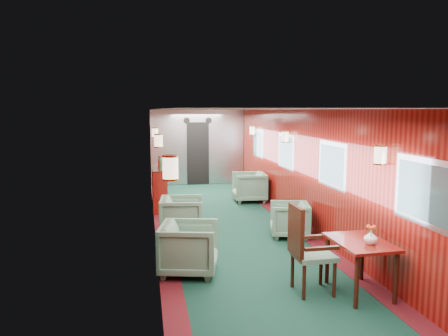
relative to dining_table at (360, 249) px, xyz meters
name	(u,v)px	position (x,y,z in m)	size (l,w,h in m)	color
room	(235,150)	(-1.07, 2.90, 1.04)	(12.00, 12.10, 2.40)	#0D3124
bulkhead	(198,148)	(-1.07, 8.81, 0.59)	(2.98, 0.17, 2.39)	#B2B4BA
windows_right	(305,157)	(0.42, 3.15, 0.86)	(0.02, 8.60, 0.80)	#B0B1B7
wall_sconces	(229,140)	(-1.07, 3.46, 1.20)	(2.97, 7.97, 0.25)	beige
dining_table	(360,249)	(0.00, 0.00, 0.00)	(0.68, 0.96, 0.71)	maroon
side_chair	(306,246)	(-0.70, 0.14, 0.04)	(0.54, 0.57, 1.17)	#214E3C
credenza	(160,189)	(-2.41, 5.34, -0.08)	(0.35, 1.13, 1.29)	maroon
flower_vase	(371,237)	(0.06, -0.14, 0.20)	(0.17, 0.17, 0.18)	silver
armchair_left_near	(189,248)	(-2.12, 1.11, -0.21)	(0.81, 0.83, 0.76)	#214E3C
armchair_left_far	(182,216)	(-2.06, 3.09, -0.22)	(0.79, 0.82, 0.74)	#214E3C
armchair_right_near	(289,219)	(-0.06, 2.64, -0.27)	(0.70, 0.72, 0.65)	#214E3C
armchair_right_far	(249,187)	(-0.07, 5.90, -0.21)	(0.82, 0.84, 0.77)	#214E3C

